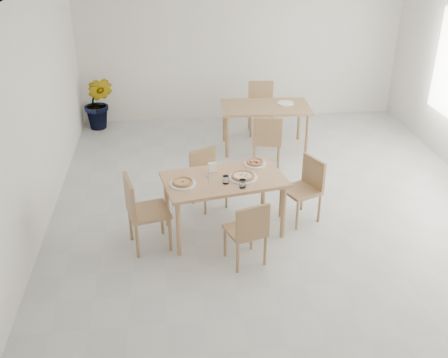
{
  "coord_description": "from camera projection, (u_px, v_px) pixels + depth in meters",
  "views": [
    {
      "loc": [
        -1.36,
        -6.15,
        3.61
      ],
      "look_at": [
        -0.76,
        -0.58,
        0.74
      ],
      "focal_mm": 42.0,
      "sensor_mm": 36.0,
      "label": 1
    }
  ],
  "objects": [
    {
      "name": "chair_back_s",
      "position": [
        267.0,
        138.0,
        8.01
      ],
      "size": [
        0.51,
        0.51,
        0.88
      ],
      "rotation": [
        0.0,
        0.0,
        2.95
      ],
      "color": "#AB7D55",
      "rests_on": "ground"
    },
    {
      "name": "chair_back_n",
      "position": [
        261.0,
        104.0,
        9.39
      ],
      "size": [
        0.49,
        0.49,
        0.91
      ],
      "rotation": [
        0.0,
        0.0,
        -0.09
      ],
      "color": "#AB7D55",
      "rests_on": "ground"
    },
    {
      "name": "second_table",
      "position": [
        265.0,
        111.0,
        8.65
      ],
      "size": [
        1.49,
        0.9,
        0.75
      ],
      "rotation": [
        0.0,
        0.0,
        -0.05
      ],
      "color": "#AB7D55",
      "rests_on": "ground"
    },
    {
      "name": "tumbler_b",
      "position": [
        226.0,
        180.0,
        6.15
      ],
      "size": [
        0.07,
        0.07,
        0.1
      ],
      "primitive_type": "cylinder",
      "color": "white",
      "rests_on": "main_table"
    },
    {
      "name": "chair_east",
      "position": [
        306.0,
        185.0,
        6.7
      ],
      "size": [
        0.55,
        0.55,
        0.84
      ],
      "rotation": [
        0.0,
        0.0,
        -1.15
      ],
      "color": "#AB7D55",
      "rests_on": "ground"
    },
    {
      "name": "pizza_mushroom",
      "position": [
        243.0,
        176.0,
        6.27
      ],
      "size": [
        0.37,
        0.37,
        0.03
      ],
      "rotation": [
        0.0,
        0.0,
        -0.42
      ],
      "color": "tan",
      "rests_on": "plate_mushroom"
    },
    {
      "name": "plate_empty",
      "position": [
        285.0,
        103.0,
        8.71
      ],
      "size": [
        0.27,
        0.27,
        0.02
      ],
      "primitive_type": "cylinder",
      "color": "white",
      "rests_on": "second_table"
    },
    {
      "name": "plate_pepperoni",
      "position": [
        255.0,
        164.0,
        6.62
      ],
      "size": [
        0.29,
        0.29,
        0.02
      ],
      "primitive_type": "cylinder",
      "color": "white",
      "rests_on": "main_table"
    },
    {
      "name": "napkin_holder",
      "position": [
        213.0,
        168.0,
        6.4
      ],
      "size": [
        0.13,
        0.09,
        0.13
      ],
      "rotation": [
        0.0,
        0.0,
        0.3
      ],
      "color": "silver",
      "rests_on": "main_table"
    },
    {
      "name": "chair_north",
      "position": [
        207.0,
        174.0,
        7.05
      ],
      "size": [
        0.52,
        0.52,
        0.78
      ],
      "rotation": [
        0.0,
        0.0,
        0.45
      ],
      "color": "#AB7D55",
      "rests_on": "ground"
    },
    {
      "name": "plate_margherita",
      "position": [
        183.0,
        184.0,
        6.14
      ],
      "size": [
        0.32,
        0.32,
        0.02
      ],
      "primitive_type": "cylinder",
      "color": "white",
      "rests_on": "main_table"
    },
    {
      "name": "plate_mushroom",
      "position": [
        243.0,
        178.0,
        6.28
      ],
      "size": [
        0.35,
        0.35,
        0.02
      ],
      "primitive_type": "cylinder",
      "color": "white",
      "rests_on": "main_table"
    },
    {
      "name": "fork_a",
      "position": [
        208.0,
        180.0,
        6.24
      ],
      "size": [
        0.04,
        0.2,
        0.01
      ],
      "primitive_type": "cube",
      "rotation": [
        0.0,
        0.0,
        0.11
      ],
      "color": "silver",
      "rests_on": "main_table"
    },
    {
      "name": "tumbler_a",
      "position": [
        243.0,
        184.0,
        6.06
      ],
      "size": [
        0.08,
        0.08,
        0.1
      ],
      "primitive_type": "cylinder",
      "color": "white",
      "rests_on": "main_table"
    },
    {
      "name": "chair_west",
      "position": [
        141.0,
        208.0,
        6.08
      ],
      "size": [
        0.55,
        0.55,
        0.93
      ],
      "rotation": [
        0.0,
        0.0,
        1.81
      ],
      "color": "#AB7D55",
      "rests_on": "ground"
    },
    {
      "name": "fork_b",
      "position": [
        210.0,
        178.0,
        6.28
      ],
      "size": [
        0.04,
        0.16,
        0.01
      ],
      "primitive_type": "cube",
      "rotation": [
        0.0,
        0.0,
        0.15
      ],
      "color": "silver",
      "rests_on": "main_table"
    },
    {
      "name": "chair_south",
      "position": [
        248.0,
        229.0,
        5.8
      ],
      "size": [
        0.5,
        0.5,
        0.81
      ],
      "rotation": [
        0.0,
        0.0,
        3.45
      ],
      "color": "#AB7D55",
      "rests_on": "ground"
    },
    {
      "name": "pizza_margherita",
      "position": [
        183.0,
        182.0,
        6.13
      ],
      "size": [
        0.32,
        0.32,
        0.03
      ],
      "rotation": [
        0.0,
        0.0,
        0.32
      ],
      "color": "tan",
      "rests_on": "plate_margherita"
    },
    {
      "name": "main_table",
      "position": [
        224.0,
        184.0,
        6.33
      ],
      "size": [
        1.57,
        1.07,
        0.75
      ],
      "rotation": [
        0.0,
        0.0,
        0.19
      ],
      "color": "tan",
      "rests_on": "ground"
    },
    {
      "name": "pizza_pepperoni",
      "position": [
        255.0,
        162.0,
        6.61
      ],
      "size": [
        0.28,
        0.28,
        0.03
      ],
      "rotation": [
        0.0,
        0.0,
        -0.34
      ],
      "color": "tan",
      "rests_on": "plate_pepperoni"
    },
    {
      "name": "potted_plant",
      "position": [
        99.0,
        103.0,
        9.52
      ],
      "size": [
        0.64,
        0.56,
        0.99
      ],
      "primitive_type": "imported",
      "rotation": [
        0.0,
        0.0,
        -0.25
      ],
      "color": "#21702A",
      "rests_on": "ground"
    }
  ]
}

